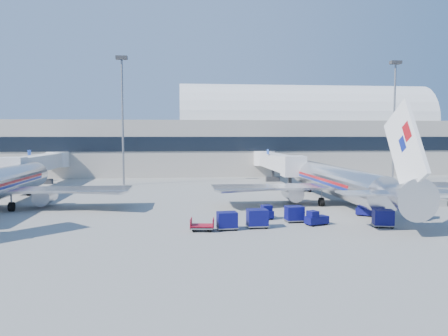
{
  "coord_description": "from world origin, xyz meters",
  "views": [
    {
      "loc": [
        -9.99,
        -48.55,
        8.74
      ],
      "look_at": [
        -4.48,
        6.0,
        4.67
      ],
      "focal_mm": 35.0,
      "sensor_mm": 36.0,
      "label": 1
    }
  ],
  "objects": [
    {
      "name": "terminal",
      "position": [
        -13.6,
        55.96,
        7.52
      ],
      "size": [
        170.0,
        28.15,
        21.0
      ],
      "color": "#B2AA9E",
      "rests_on": "ground"
    },
    {
      "name": "cart_train_b",
      "position": [
        -2.74,
        -8.18,
        0.94
      ],
      "size": [
        2.07,
        1.61,
        1.77
      ],
      "rotation": [
        0.0,
        0.0,
        0.04
      ],
      "color": "#0A0A4C",
      "rests_on": "ground"
    },
    {
      "name": "tug_right",
      "position": [
        10.09,
        -3.31,
        0.62
      ],
      "size": [
        2.3,
        2.09,
        1.36
      ],
      "rotation": [
        0.0,
        0.0,
        -0.64
      ],
      "color": "#0A0A4C",
      "rests_on": "ground"
    },
    {
      "name": "airliner_main",
      "position": [
        10.0,
        4.51,
        2.93
      ],
      "size": [
        32.0,
        37.26,
        12.07
      ],
      "color": "silver",
      "rests_on": "ground"
    },
    {
      "name": "tug_lead",
      "position": [
        3.18,
        -7.54,
        0.66
      ],
      "size": [
        2.47,
        1.81,
        1.45
      ],
      "rotation": [
        0.0,
        0.0,
        0.35
      ],
      "color": "#0A0A4C",
      "rests_on": "ground"
    },
    {
      "name": "cart_solo_far",
      "position": [
        14.85,
        -5.24,
        0.95
      ],
      "size": [
        2.54,
        2.4,
        1.78
      ],
      "rotation": [
        0.0,
        0.0,
        -0.59
      ],
      "color": "#0A0A4C",
      "rests_on": "ground"
    },
    {
      "name": "barrier_mid",
      "position": [
        21.3,
        2.0,
        0.45
      ],
      "size": [
        3.0,
        0.55,
        0.9
      ],
      "primitive_type": "cube",
      "color": "#9E9E96",
      "rests_on": "ground"
    },
    {
      "name": "cart_train_a",
      "position": [
        1.49,
        -5.83,
        0.86
      ],
      "size": [
        1.95,
        1.55,
        1.62
      ],
      "rotation": [
        0.0,
        0.0,
        0.08
      ],
      "color": "#0A0A4C",
      "rests_on": "ground"
    },
    {
      "name": "mast_west",
      "position": [
        -20.0,
        30.0,
        14.79
      ],
      "size": [
        2.0,
        1.2,
        22.6
      ],
      "color": "slate",
      "rests_on": "ground"
    },
    {
      "name": "jetbridge_mid",
      "position": [
        -34.4,
        30.81,
        3.93
      ],
      "size": [
        4.4,
        27.5,
        6.25
      ],
      "color": "silver",
      "rests_on": "ground"
    },
    {
      "name": "ground",
      "position": [
        0.0,
        0.0,
        0.0
      ],
      "size": [
        260.0,
        260.0,
        0.0
      ],
      "primitive_type": "plane",
      "color": "gray",
      "rests_on": "ground"
    },
    {
      "name": "tug_left",
      "position": [
        -1.11,
        -3.67,
        0.68
      ],
      "size": [
        1.6,
        2.48,
        1.5
      ],
      "rotation": [
        0.0,
        0.0,
        1.78
      ],
      "color": "#0A0A4C",
      "rests_on": "ground"
    },
    {
      "name": "mast_east",
      "position": [
        30.0,
        30.0,
        14.79
      ],
      "size": [
        2.0,
        1.2,
        22.6
      ],
      "color": "slate",
      "rests_on": "ground"
    },
    {
      "name": "jetbridge_near",
      "position": [
        7.6,
        30.81,
        3.93
      ],
      "size": [
        4.4,
        27.5,
        6.25
      ],
      "color": "silver",
      "rests_on": "ground"
    },
    {
      "name": "cart_solo_near",
      "position": [
        9.28,
        -9.09,
        0.9
      ],
      "size": [
        2.17,
        1.82,
        1.68
      ],
      "rotation": [
        0.0,
        0.0,
        -0.21
      ],
      "color": "#0A0A4C",
      "rests_on": "ground"
    },
    {
      "name": "cart_train_c",
      "position": [
        -5.69,
        -8.76,
        0.89
      ],
      "size": [
        2.03,
        1.62,
        1.67
      ],
      "rotation": [
        0.0,
        0.0,
        0.1
      ],
      "color": "#0A0A4C",
      "rests_on": "ground"
    },
    {
      "name": "cart_open_red",
      "position": [
        -7.99,
        -9.07,
        0.41
      ],
      "size": [
        2.32,
        1.77,
        0.58
      ],
      "rotation": [
        0.0,
        0.0,
        -0.12
      ],
      "color": "slate",
      "rests_on": "ground"
    },
    {
      "name": "barrier_near",
      "position": [
        18.0,
        2.0,
        0.45
      ],
      "size": [
        3.0,
        0.55,
        0.9
      ],
      "primitive_type": "cube",
      "color": "#9E9E96",
      "rests_on": "ground"
    }
  ]
}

